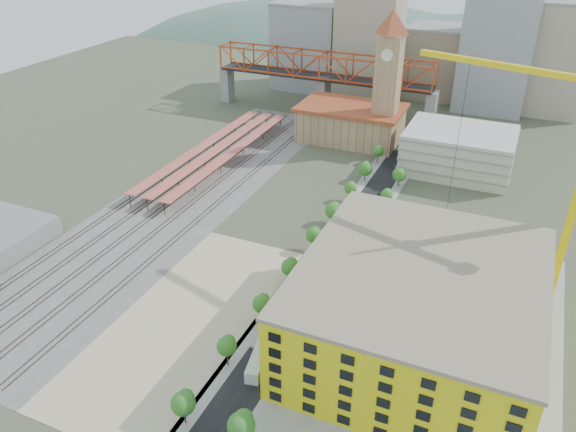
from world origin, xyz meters
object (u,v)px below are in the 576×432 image
at_px(site_trailer_c, 298,302).
at_px(car_0, 257,341).
at_px(site_trailer_a, 258,361).
at_px(construction_building, 418,309).
at_px(tower_crane, 571,146).
at_px(clock_tower, 389,68).
at_px(site_trailer_d, 323,265).
at_px(site_trailer_b, 293,311).

height_order(site_trailer_c, car_0, site_trailer_c).
bearing_deg(site_trailer_c, site_trailer_a, -102.15).
bearing_deg(construction_building, site_trailer_a, -145.62).
xyz_separation_m(construction_building, car_0, (-29.00, -12.24, -8.73)).
bearing_deg(tower_crane, clock_tower, 129.14).
height_order(construction_building, tower_crane, tower_crane).
bearing_deg(construction_building, clock_tower, 108.78).
relative_size(tower_crane, site_trailer_c, 6.22).
distance_m(construction_building, tower_crane, 46.15).
distance_m(clock_tower, site_trailer_d, 87.05).
bearing_deg(site_trailer_c, car_0, -113.97).
height_order(site_trailer_b, site_trailer_c, site_trailer_c).
distance_m(construction_building, site_trailer_d, 32.46).
xyz_separation_m(site_trailer_b, car_0, (-3.00, -11.02, -0.52)).
height_order(tower_crane, site_trailer_c, tower_crane).
xyz_separation_m(clock_tower, site_trailer_a, (8.00, -117.78, -27.30)).
bearing_deg(site_trailer_b, construction_building, 9.72).
xyz_separation_m(site_trailer_a, site_trailer_c, (0.00, 19.88, -0.15)).
height_order(construction_building, car_0, construction_building).
bearing_deg(site_trailer_b, site_trailer_a, -82.96).
bearing_deg(site_trailer_c, clock_tower, 82.53).
xyz_separation_m(clock_tower, tower_crane, (55.50, -68.20, 6.34)).
bearing_deg(car_0, site_trailer_b, 73.75).
bearing_deg(site_trailer_b, car_0, -98.18).
bearing_deg(clock_tower, site_trailer_a, -86.11).
relative_size(tower_crane, site_trailer_b, 6.46).
bearing_deg(site_trailer_b, clock_tower, 101.56).
bearing_deg(tower_crane, site_trailer_a, -133.77).
distance_m(tower_crane, site_trailer_d, 59.87).
distance_m(site_trailer_a, car_0, 6.35).
relative_size(site_trailer_d, car_0, 2.58).
bearing_deg(clock_tower, site_trailer_d, -84.45).
distance_m(site_trailer_d, car_0, 30.12).
bearing_deg(site_trailer_a, clock_tower, 82.91).
height_order(site_trailer_a, site_trailer_b, site_trailer_a).
height_order(clock_tower, tower_crane, tower_crane).
bearing_deg(site_trailer_d, site_trailer_a, -109.27).
xyz_separation_m(clock_tower, site_trailer_c, (8.00, -97.90, -27.45)).
bearing_deg(site_trailer_c, site_trailer_d, 77.85).
distance_m(clock_tower, site_trailer_c, 101.99).
xyz_separation_m(site_trailer_c, site_trailer_d, (0.00, 15.63, 0.17)).
bearing_deg(site_trailer_a, site_trailer_b, 79.02).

